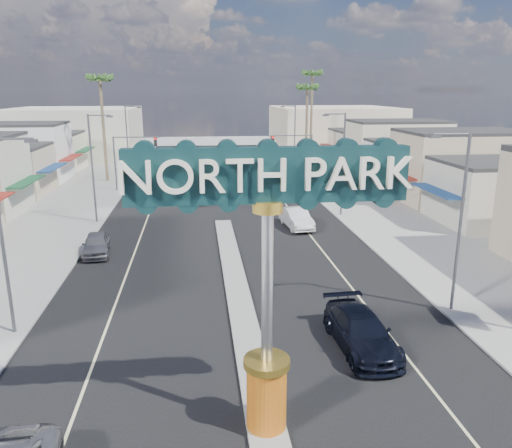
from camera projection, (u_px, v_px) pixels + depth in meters
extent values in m
plane|color=gray|center=(222.00, 219.00, 43.36)|extent=(160.00, 160.00, 0.00)
cube|color=black|center=(222.00, 219.00, 43.36)|extent=(20.00, 120.00, 0.01)
cube|color=gray|center=(237.00, 289.00, 28.00)|extent=(1.30, 30.00, 0.16)
cube|color=gray|center=(55.00, 223.00, 41.76)|extent=(8.00, 120.00, 0.12)
cube|color=gray|center=(377.00, 214.00, 44.93)|extent=(8.00, 120.00, 0.12)
cube|color=#B7B29E|center=(423.00, 160.00, 57.76)|extent=(12.00, 42.00, 6.00)
cube|color=#B7B29E|center=(76.00, 133.00, 82.98)|extent=(20.00, 20.00, 8.00)
cube|color=beige|center=(333.00, 130.00, 87.96)|extent=(20.00, 20.00, 8.00)
cylinder|color=#CF490F|center=(266.00, 396.00, 16.18)|extent=(1.30, 1.30, 2.20)
cylinder|color=gold|center=(267.00, 362.00, 15.86)|extent=(1.50, 1.50, 0.25)
cylinder|color=#B7B7BC|center=(267.00, 289.00, 15.21)|extent=(0.36, 0.36, 4.80)
cylinder|color=gold|center=(268.00, 206.00, 14.54)|extent=(0.90, 0.90, 0.35)
cube|color=#0E292B|center=(268.00, 175.00, 14.30)|extent=(8.20, 0.50, 1.60)
cylinder|color=#47474C|center=(115.00, 164.00, 54.76)|extent=(0.18, 0.18, 6.00)
cylinder|color=#47474C|center=(137.00, 137.00, 54.29)|extent=(5.00, 0.12, 0.12)
cube|color=black|center=(155.00, 142.00, 54.65)|extent=(0.32, 0.32, 1.00)
sphere|color=red|center=(155.00, 139.00, 54.39)|extent=(0.22, 0.22, 0.22)
cylinder|color=#47474C|center=(311.00, 161.00, 57.25)|extent=(0.18, 0.18, 6.00)
cylinder|color=#47474C|center=(290.00, 136.00, 56.21)|extent=(5.00, 0.12, 0.12)
cube|color=black|center=(273.00, 140.00, 56.12)|extent=(0.32, 0.32, 1.00)
sphere|color=red|center=(273.00, 137.00, 55.86)|extent=(0.22, 0.22, 0.22)
cylinder|color=#47474C|center=(2.00, 240.00, 21.81)|extent=(0.16, 0.16, 9.00)
cylinder|color=#47474C|center=(11.00, 139.00, 20.77)|extent=(1.80, 0.10, 0.10)
cube|color=#47474C|center=(31.00, 141.00, 20.89)|extent=(0.50, 0.22, 0.15)
cylinder|color=#47474C|center=(92.00, 170.00, 40.99)|extent=(0.16, 0.16, 9.00)
cylinder|color=#47474C|center=(99.00, 115.00, 39.95)|extent=(1.80, 0.10, 0.10)
cube|color=#47474C|center=(110.00, 117.00, 40.06)|extent=(0.50, 0.22, 0.15)
cylinder|color=#47474C|center=(127.00, 143.00, 62.09)|extent=(0.16, 0.16, 9.00)
cylinder|color=#47474C|center=(132.00, 107.00, 61.05)|extent=(1.80, 0.10, 0.10)
cube|color=#47474C|center=(139.00, 107.00, 61.16)|extent=(0.50, 0.22, 0.15)
cylinder|color=#47474C|center=(460.00, 226.00, 24.21)|extent=(0.16, 0.16, 9.00)
cylinder|color=#47474C|center=(452.00, 134.00, 22.96)|extent=(1.80, 0.10, 0.10)
cube|color=#47474C|center=(435.00, 136.00, 22.90)|extent=(0.50, 0.22, 0.15)
cylinder|color=#47474C|center=(343.00, 166.00, 43.39)|extent=(0.16, 0.16, 9.00)
cylinder|color=#47474C|center=(335.00, 114.00, 42.14)|extent=(1.80, 0.10, 0.10)
cube|color=#47474C|center=(326.00, 115.00, 42.08)|extent=(0.50, 0.22, 0.15)
cylinder|color=#47474C|center=(295.00, 141.00, 64.49)|extent=(0.16, 0.16, 9.00)
cylinder|color=#47474C|center=(288.00, 106.00, 63.24)|extent=(1.80, 0.10, 0.10)
cube|color=#47474C|center=(282.00, 107.00, 63.18)|extent=(0.50, 0.22, 0.15)
cylinder|color=brown|center=(104.00, 132.00, 59.51)|extent=(0.36, 0.36, 12.00)
cylinder|color=brown|center=(306.00, 130.00, 68.33)|extent=(0.36, 0.36, 11.00)
cylinder|color=brown|center=(311.00, 120.00, 74.05)|extent=(0.36, 0.36, 13.00)
imported|color=black|center=(361.00, 331.00, 21.52)|extent=(2.46, 5.52, 1.57)
imported|color=slate|center=(96.00, 244.00, 33.91)|extent=(2.18, 4.45, 1.46)
imported|color=silver|center=(296.00, 218.00, 40.53)|extent=(2.21, 5.01, 1.60)
imported|color=white|center=(198.00, 181.00, 52.70)|extent=(3.10, 11.12, 3.07)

